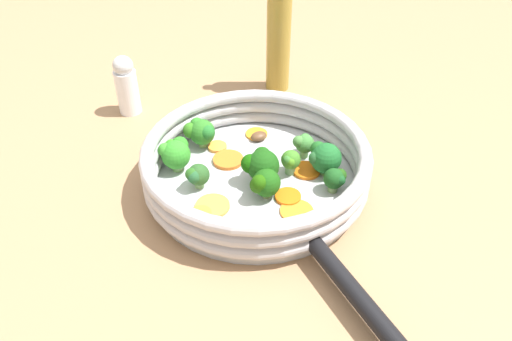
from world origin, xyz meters
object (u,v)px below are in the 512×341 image
(carrot_slice_5, at_px, (272,234))
(oil_bottle, at_px, (279,33))
(carrot_slice_0, at_px, (306,170))
(broccoli_floret_5, at_px, (199,132))
(carrot_slice_4, at_px, (227,160))
(mushroom_piece_1, at_px, (258,159))
(carrot_slice_1, at_px, (297,211))
(salt_shaker, at_px, (126,85))
(carrot_slice_3, at_px, (257,134))
(broccoli_floret_4, at_px, (261,165))
(broccoli_floret_8, at_px, (197,175))
(broccoli_floret_2, at_px, (291,161))
(broccoli_floret_6, at_px, (175,153))
(mushroom_piece_0, at_px, (259,136))
(carrot_slice_7, at_px, (200,213))
(skillet, at_px, (256,182))
(carrot_slice_6, at_px, (287,197))
(broccoli_floret_1, at_px, (324,157))
(broccoli_floret_0, at_px, (336,178))
(carrot_slice_2, at_px, (214,207))
(carrot_slice_8, at_px, (217,147))
(broccoli_floret_7, at_px, (304,143))
(broccoli_floret_3, at_px, (265,182))

(carrot_slice_5, distance_m, oil_bottle, 0.43)
(carrot_slice_0, bearing_deg, broccoli_floret_5, -67.26)
(carrot_slice_4, relative_size, carrot_slice_5, 1.39)
(mushroom_piece_1, bearing_deg, carrot_slice_5, 50.74)
(carrot_slice_1, height_order, mushroom_piece_1, mushroom_piece_1)
(carrot_slice_0, height_order, salt_shaker, salt_shaker)
(carrot_slice_3, relative_size, broccoli_floret_4, 0.66)
(carrot_slice_4, distance_m, broccoli_floret_8, 0.07)
(carrot_slice_0, relative_size, salt_shaker, 0.38)
(broccoli_floret_2, bearing_deg, broccoli_floret_8, -32.39)
(broccoli_floret_6, bearing_deg, broccoli_floret_4, 119.65)
(broccoli_floret_5, bearing_deg, mushroom_piece_0, 145.87)
(carrot_slice_7, height_order, salt_shaker, salt_shaker)
(carrot_slice_3, bearing_deg, mushroom_piece_0, 58.59)
(skillet, bearing_deg, oil_bottle, -143.98)
(carrot_slice_5, height_order, broccoli_floret_6, broccoli_floret_6)
(carrot_slice_3, bearing_deg, broccoli_floret_6, -9.84)
(broccoli_floret_4, distance_m, broccoli_floret_6, 0.13)
(carrot_slice_6, bearing_deg, broccoli_floret_6, -68.95)
(carrot_slice_6, xyz_separation_m, broccoli_floret_2, (-0.05, -0.03, 0.02))
(carrot_slice_3, distance_m, oil_bottle, 0.21)
(carrot_slice_5, bearing_deg, broccoli_floret_6, -90.87)
(carrot_slice_4, xyz_separation_m, salt_shaker, (0.01, -0.25, 0.04))
(broccoli_floret_6, bearing_deg, skillet, 122.34)
(salt_shaker, bearing_deg, broccoli_floret_1, 103.31)
(broccoli_floret_0, relative_size, broccoli_floret_6, 0.77)
(carrot_slice_6, xyz_separation_m, broccoli_floret_1, (-0.08, -0.00, 0.03))
(skillet, height_order, carrot_slice_3, carrot_slice_3)
(carrot_slice_5, bearing_deg, carrot_slice_2, -78.91)
(carrot_slice_8, bearing_deg, broccoli_floret_1, 113.16)
(carrot_slice_0, height_order, broccoli_floret_7, broccoli_floret_7)
(carrot_slice_8, relative_size, broccoli_floret_3, 0.67)
(broccoli_floret_7, xyz_separation_m, mushroom_piece_1, (0.06, -0.04, -0.02))
(carrot_slice_8, xyz_separation_m, broccoli_floret_8, (0.09, 0.05, 0.02))
(carrot_slice_3, bearing_deg, broccoli_floret_4, 47.12)
(broccoli_floret_7, height_order, mushroom_piece_0, broccoli_floret_7)
(carrot_slice_3, height_order, broccoli_floret_8, broccoli_floret_8)
(carrot_slice_3, xyz_separation_m, broccoli_floret_0, (0.02, 0.18, 0.02))
(carrot_slice_3, bearing_deg, carrot_slice_2, 25.53)
(carrot_slice_7, height_order, broccoli_floret_3, broccoli_floret_3)
(carrot_slice_2, distance_m, broccoli_floret_5, 0.15)
(carrot_slice_1, relative_size, salt_shaker, 0.43)
(skillet, relative_size, salt_shaker, 2.84)
(carrot_slice_8, bearing_deg, broccoli_floret_5, -52.73)
(carrot_slice_0, relative_size, broccoli_floret_8, 1.11)
(broccoli_floret_1, relative_size, broccoli_floret_7, 1.29)
(broccoli_floret_0, distance_m, mushroom_piece_1, 0.13)
(skillet, relative_size, broccoli_floret_5, 6.18)
(carrot_slice_4, distance_m, broccoli_floret_1, 0.15)
(oil_bottle, bearing_deg, carrot_slice_0, 50.84)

